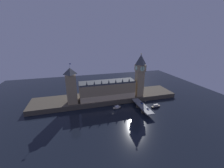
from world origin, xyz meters
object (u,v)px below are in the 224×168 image
at_px(victoria_tower, 71,86).
at_px(pedestrian_near_rail, 142,109).
at_px(car_southbound_trail, 142,103).
at_px(pedestrian_far_rail, 136,102).
at_px(clock_tower, 140,74).
at_px(street_lamp_near, 144,108).
at_px(boat_upstream, 117,107).
at_px(street_lamp_mid, 146,102).
at_px(car_southbound_lead, 148,109).
at_px(boat_downstream, 156,106).

height_order(victoria_tower, pedestrian_near_rail, victoria_tower).
relative_size(car_southbound_trail, pedestrian_near_rail, 2.10).
bearing_deg(pedestrian_far_rail, clock_tower, 57.46).
height_order(pedestrian_near_rail, pedestrian_far_rail, pedestrian_near_rail).
relative_size(street_lamp_near, boat_upstream, 0.49).
bearing_deg(pedestrian_near_rail, street_lamp_mid, 45.73).
relative_size(car_southbound_lead, boat_downstream, 0.27).
xyz_separation_m(victoria_tower, street_lamp_mid, (94.57, -33.10, -21.28)).
distance_m(pedestrian_near_rail, pedestrian_far_rail, 18.68).
bearing_deg(car_southbound_lead, victoria_tower, 154.22).
relative_size(victoria_tower, street_lamp_near, 8.57).
height_order(clock_tower, boat_downstream, clock_tower).
xyz_separation_m(victoria_tower, car_southbound_trail, (91.97, -27.25, -24.55)).
bearing_deg(car_southbound_lead, street_lamp_mid, 77.04).
relative_size(car_southbound_trail, boat_upstream, 0.29).
bearing_deg(boat_downstream, car_southbound_trail, 166.45).
xyz_separation_m(pedestrian_near_rail, boat_downstream, (26.49, 10.53, -5.96)).
bearing_deg(street_lamp_mid, boat_upstream, 160.61).
height_order(victoria_tower, boat_upstream, victoria_tower).
relative_size(street_lamp_mid, boat_downstream, 0.40).
bearing_deg(street_lamp_near, boat_downstream, 30.41).
bearing_deg(clock_tower, boat_downstream, -68.75).
distance_m(street_lamp_near, street_lamp_mid, 17.59).
xyz_separation_m(car_southbound_trail, street_lamp_mid, (2.61, -5.85, 3.27)).
bearing_deg(car_southbound_trail, pedestrian_near_rail, -113.37).
relative_size(street_lamp_mid, boat_upstream, 0.47).
bearing_deg(clock_tower, street_lamp_mid, -99.36).
bearing_deg(car_southbound_lead, boat_upstream, 144.42).
distance_m(victoria_tower, street_lamp_mid, 102.44).
relative_size(victoria_tower, pedestrian_far_rail, 31.80).
bearing_deg(victoria_tower, street_lamp_mid, -19.29).
bearing_deg(victoria_tower, car_southbound_lead, -25.78).
bearing_deg(clock_tower, pedestrian_far_rail, -122.54).
height_order(car_southbound_trail, boat_downstream, car_southbound_trail).
distance_m(clock_tower, street_lamp_near, 57.75).
xyz_separation_m(car_southbound_trail, boat_upstream, (-33.66, 6.91, -5.90)).
relative_size(car_southbound_lead, boat_upstream, 0.33).
bearing_deg(pedestrian_far_rail, car_southbound_lead, -72.14).
distance_m(car_southbound_lead, pedestrian_near_rail, 6.88).
height_order(pedestrian_near_rail, street_lamp_near, street_lamp_near).
relative_size(victoria_tower, boat_downstream, 3.52).
distance_m(street_lamp_near, boat_upstream, 39.40).
relative_size(car_southbound_lead, car_southbound_trail, 1.14).
bearing_deg(street_lamp_mid, car_southbound_lead, -102.96).
height_order(car_southbound_trail, boat_upstream, car_southbound_trail).
bearing_deg(street_lamp_mid, pedestrian_near_rail, -134.27).
height_order(clock_tower, street_lamp_mid, clock_tower).
xyz_separation_m(clock_tower, pedestrian_far_rail, (-14.49, -22.71, -33.76)).
height_order(boat_upstream, boat_downstream, boat_downstream).
bearing_deg(pedestrian_far_rail, boat_upstream, 172.53).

